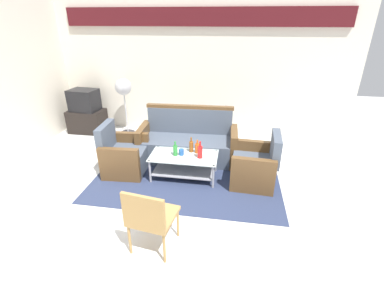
# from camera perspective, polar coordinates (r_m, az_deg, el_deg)

# --- Properties ---
(ground_plane) EXTENTS (14.00, 14.00, 0.00)m
(ground_plane) POSITION_cam_1_polar(r_m,az_deg,el_deg) (3.96, -4.34, -13.60)
(ground_plane) COLOR white
(wall_back) EXTENTS (6.52, 0.19, 2.80)m
(wall_back) POSITION_cam_1_polar(r_m,az_deg,el_deg) (6.18, 1.88, 15.75)
(wall_back) COLOR silver
(wall_back) RESTS_ON ground
(rug) EXTENTS (3.04, 2.07, 0.01)m
(rug) POSITION_cam_1_polar(r_m,az_deg,el_deg) (4.70, -0.96, -6.56)
(rug) COLOR #2D3856
(rug) RESTS_ON ground
(couch) EXTENTS (1.82, 0.80, 0.96)m
(couch) POSITION_cam_1_polar(r_m,az_deg,el_deg) (5.13, -0.83, 0.20)
(couch) COLOR #4C5666
(couch) RESTS_ON rug
(armchair_left) EXTENTS (0.74, 0.80, 0.85)m
(armchair_left) POSITION_cam_1_polar(r_m,az_deg,el_deg) (4.85, -14.02, -2.46)
(armchair_left) COLOR #4C5666
(armchair_left) RESTS_ON rug
(armchair_right) EXTENTS (0.74, 0.80, 0.85)m
(armchair_right) POSITION_cam_1_polar(r_m,az_deg,el_deg) (4.51, 13.05, -4.60)
(armchair_right) COLOR #4C5666
(armchair_right) RESTS_ON rug
(coffee_table) EXTENTS (1.10, 0.60, 0.40)m
(coffee_table) POSITION_cam_1_polar(r_m,az_deg,el_deg) (4.54, -1.68, -3.90)
(coffee_table) COLOR silver
(coffee_table) RESTS_ON rug
(bottle_red) EXTENTS (0.08, 0.08, 0.28)m
(bottle_red) POSITION_cam_1_polar(r_m,az_deg,el_deg) (4.35, 1.68, -1.61)
(bottle_red) COLOR red
(bottle_red) RESTS_ON coffee_table
(bottle_brown) EXTENTS (0.07, 0.07, 0.26)m
(bottle_brown) POSITION_cam_1_polar(r_m,az_deg,el_deg) (4.55, -0.16, -0.48)
(bottle_brown) COLOR brown
(bottle_brown) RESTS_ON coffee_table
(bottle_orange) EXTENTS (0.08, 0.08, 0.23)m
(bottle_orange) POSITION_cam_1_polar(r_m,az_deg,el_deg) (4.52, 1.12, -0.83)
(bottle_orange) COLOR #D85919
(bottle_orange) RESTS_ON coffee_table
(bottle_green) EXTENTS (0.07, 0.07, 0.25)m
(bottle_green) POSITION_cam_1_polar(r_m,az_deg,el_deg) (4.44, -3.50, -1.28)
(bottle_green) COLOR #2D8C38
(bottle_green) RESTS_ON coffee_table
(cup) EXTENTS (0.08, 0.08, 0.10)m
(cup) POSITION_cam_1_polar(r_m,az_deg,el_deg) (4.46, -2.23, -1.70)
(cup) COLOR #2659A5
(cup) RESTS_ON coffee_table
(tv_stand) EXTENTS (0.80, 0.50, 0.52)m
(tv_stand) POSITION_cam_1_polar(r_m,az_deg,el_deg) (6.85, -20.95, 4.52)
(tv_stand) COLOR black
(tv_stand) RESTS_ON ground
(television) EXTENTS (0.65, 0.51, 0.48)m
(television) POSITION_cam_1_polar(r_m,az_deg,el_deg) (6.71, -21.59, 8.52)
(television) COLOR black
(television) RESTS_ON tv_stand
(pedestal_fan) EXTENTS (0.36, 0.36, 1.27)m
(pedestal_fan) POSITION_cam_1_polar(r_m,az_deg,el_deg) (6.27, -14.08, 10.85)
(pedestal_fan) COLOR #2D2D33
(pedestal_fan) RESTS_ON ground
(wicker_chair) EXTENTS (0.55, 0.55, 0.84)m
(wicker_chair) POSITION_cam_1_polar(r_m,az_deg,el_deg) (3.11, -8.83, -14.57)
(wicker_chair) COLOR #AD844C
(wicker_chair) RESTS_ON ground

